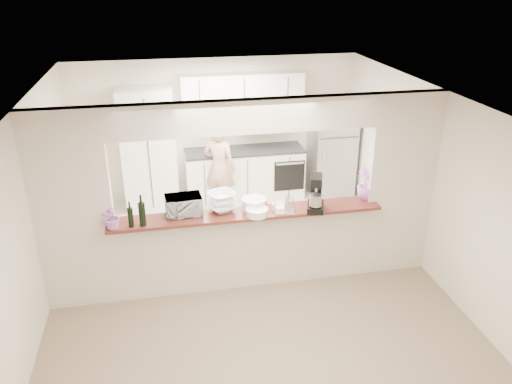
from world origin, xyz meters
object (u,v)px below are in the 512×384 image
object	(u,v)px
toaster_oven	(183,205)
person	(220,168)
refrigerator	(331,149)
stand_mixer	(316,194)

from	to	relation	value
toaster_oven	person	bearing A→B (deg)	68.44
person	toaster_oven	bearing A→B (deg)	102.75
toaster_oven	person	size ratio (longest dim) A/B	0.28
refrigerator	toaster_oven	distance (m)	3.86
toaster_oven	stand_mixer	world-z (taller)	stand_mixer
toaster_oven	person	xyz separation A→B (m)	(0.72, 2.25, -0.43)
toaster_oven	person	world-z (taller)	person
stand_mixer	person	distance (m)	2.65
refrigerator	person	world-z (taller)	refrigerator
refrigerator	stand_mixer	distance (m)	3.06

